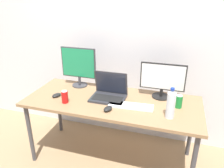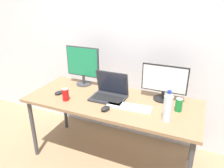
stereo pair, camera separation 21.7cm
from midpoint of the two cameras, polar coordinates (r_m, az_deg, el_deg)
name	(u,v)px [view 2 (the right image)]	position (r m, az deg, el deg)	size (l,w,h in m)	color
ground_plane	(112,157)	(2.67, 2.46, -18.55)	(16.00, 16.00, 0.00)	#9E7F5B
wall_back	(132,36)	(2.60, 7.76, 12.40)	(7.00, 0.08, 2.60)	silver
work_desk	(112,105)	(2.28, 2.74, -5.64)	(1.78, 0.73, 0.74)	#424247
monitor_left	(83,64)	(2.55, -5.23, 5.12)	(0.41, 0.18, 0.46)	#38383D
monitor_center	(164,82)	(2.27, 16.16, 0.55)	(0.46, 0.19, 0.37)	black
laptop_silver	(110,92)	(2.27, 2.14, -2.20)	(0.35, 0.26, 0.27)	#2D2D33
keyboard_main	(129,107)	(2.11, 7.49, -6.04)	(0.43, 0.12, 0.02)	white
mouse_by_keyboard	(59,93)	(2.42, -11.19, -2.28)	(0.07, 0.11, 0.03)	black
mouse_by_laptop	(105,108)	(2.05, 1.31, -6.49)	(0.07, 0.10, 0.04)	black
water_bottle	(168,107)	(1.93, 17.55, -5.87)	(0.08, 0.08, 0.29)	silver
soda_can_near_keyboard	(66,95)	(2.25, -9.37, -2.81)	(0.07, 0.07, 0.13)	red
soda_can_by_laptop	(179,105)	(2.15, 19.87, -5.23)	(0.07, 0.07, 0.13)	#197F33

